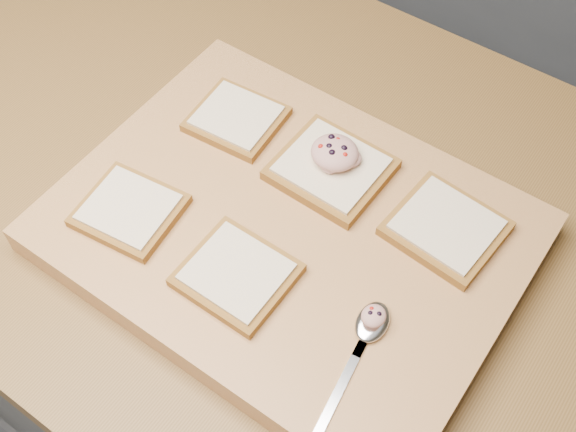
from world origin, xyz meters
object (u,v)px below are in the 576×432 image
at_px(spoon, 368,332).
at_px(bread_far_center, 331,169).
at_px(tuna_salad_dollop, 335,152).
at_px(cutting_board, 288,233).

bearing_deg(spoon, bread_far_center, 133.37).
bearing_deg(spoon, tuna_salad_dollop, 132.31).
distance_m(bread_far_center, tuna_salad_dollop, 0.02).
relative_size(bread_far_center, spoon, 0.76).
height_order(cutting_board, bread_far_center, bread_far_center).
xyz_separation_m(cutting_board, spoon, (0.15, -0.07, 0.03)).
relative_size(cutting_board, spoon, 3.04).
bearing_deg(bread_far_center, tuna_salad_dollop, 97.66).
distance_m(tuna_salad_dollop, spoon, 0.23).
bearing_deg(cutting_board, bread_far_center, 89.71).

